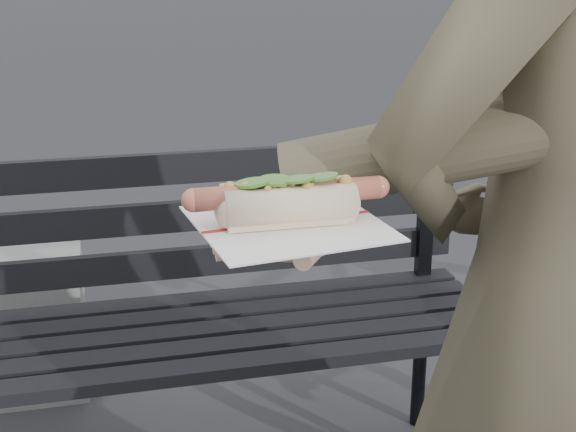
# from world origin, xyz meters

# --- Properties ---
(park_bench) EXTENTS (1.50, 0.44, 0.88)m
(park_bench) POSITION_xyz_m (0.02, 1.03, 0.52)
(park_bench) COLOR black
(park_bench) RESTS_ON ground
(person) EXTENTS (0.71, 0.55, 1.75)m
(person) POSITION_xyz_m (0.45, 0.09, 0.88)
(person) COLOR #4C4632
(person) RESTS_ON ground
(held_hotdog) EXTENTS (0.64, 0.32, 0.20)m
(held_hotdog) POSITION_xyz_m (0.23, 0.04, 1.13)
(held_hotdog) COLOR #4C4632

